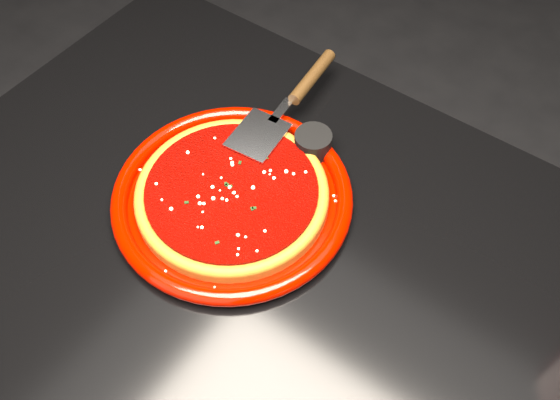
# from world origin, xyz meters

# --- Properties ---
(plate) EXTENTS (0.35, 0.35, 0.02)m
(plate) POSITION_xyz_m (-0.17, 0.07, 0.76)
(plate) COLOR #780600
(plate) RESTS_ON table
(pizza_crust) EXTENTS (0.28, 0.28, 0.01)m
(pizza_crust) POSITION_xyz_m (-0.17, 0.07, 0.77)
(pizza_crust) COLOR brown
(pizza_crust) RESTS_ON plate
(pizza_crust_rim) EXTENTS (0.28, 0.28, 0.02)m
(pizza_crust_rim) POSITION_xyz_m (-0.17, 0.07, 0.77)
(pizza_crust_rim) COLOR brown
(pizza_crust_rim) RESTS_ON plate
(pizza_sauce) EXTENTS (0.25, 0.25, 0.01)m
(pizza_sauce) POSITION_xyz_m (-0.17, 0.07, 0.78)
(pizza_sauce) COLOR #680300
(pizza_sauce) RESTS_ON plate
(parmesan_dusting) EXTENTS (0.23, 0.23, 0.01)m
(parmesan_dusting) POSITION_xyz_m (-0.17, 0.07, 0.78)
(parmesan_dusting) COLOR #FDF4C5
(parmesan_dusting) RESTS_ON plate
(basil_flecks) EXTENTS (0.21, 0.21, 0.00)m
(basil_flecks) POSITION_xyz_m (-0.17, 0.07, 0.78)
(basil_flecks) COLOR black
(basil_flecks) RESTS_ON plate
(pizza_server) EXTENTS (0.11, 0.29, 0.02)m
(pizza_server) POSITION_xyz_m (-0.19, 0.24, 0.79)
(pizza_server) COLOR silver
(pizza_server) RESTS_ON plate
(ramekin) EXTENTS (0.07, 0.07, 0.04)m
(ramekin) POSITION_xyz_m (-0.13, 0.21, 0.77)
(ramekin) COLOR black
(ramekin) RESTS_ON table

